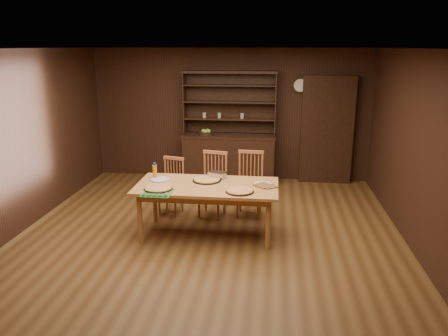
# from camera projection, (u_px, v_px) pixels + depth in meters

# --- Properties ---
(floor) EXTENTS (6.00, 6.00, 0.00)m
(floor) POSITION_uv_depth(u_px,v_px,m) (209.00, 237.00, 6.22)
(floor) COLOR brown
(floor) RESTS_ON ground
(room_shell) EXTENTS (6.00, 6.00, 6.00)m
(room_shell) POSITION_uv_depth(u_px,v_px,m) (208.00, 128.00, 5.79)
(room_shell) COLOR white
(room_shell) RESTS_ON floor
(china_hutch) EXTENTS (1.84, 0.52, 2.17)m
(china_hutch) POSITION_uv_depth(u_px,v_px,m) (229.00, 152.00, 8.69)
(china_hutch) COLOR #321E10
(china_hutch) RESTS_ON floor
(doorway) EXTENTS (1.00, 0.18, 2.10)m
(doorway) POSITION_uv_depth(u_px,v_px,m) (327.00, 130.00, 8.50)
(doorway) COLOR #321E10
(doorway) RESTS_ON floor
(wall_clock) EXTENTS (0.30, 0.05, 0.30)m
(wall_clock) POSITION_uv_depth(u_px,v_px,m) (300.00, 85.00, 8.38)
(wall_clock) COLOR #321E10
(wall_clock) RESTS_ON room_shell
(dining_table) EXTENTS (1.99, 0.99, 0.75)m
(dining_table) POSITION_uv_depth(u_px,v_px,m) (207.00, 190.00, 6.15)
(dining_table) COLOR #C87C45
(dining_table) RESTS_ON floor
(chair_left) EXTENTS (0.44, 0.43, 0.91)m
(chair_left) POSITION_uv_depth(u_px,v_px,m) (172.00, 184.00, 7.05)
(chair_left) COLOR #A16237
(chair_left) RESTS_ON floor
(chair_center) EXTENTS (0.50, 0.48, 1.03)m
(chair_center) POSITION_uv_depth(u_px,v_px,m) (213.00, 182.00, 6.93)
(chair_center) COLOR #A16237
(chair_center) RESTS_ON floor
(chair_right) EXTENTS (0.45, 0.43, 1.04)m
(chair_right) POSITION_uv_depth(u_px,v_px,m) (250.00, 181.00, 6.95)
(chair_right) COLOR #A16237
(chair_right) RESTS_ON floor
(pizza_left) EXTENTS (0.39, 0.39, 0.04)m
(pizza_left) POSITION_uv_depth(u_px,v_px,m) (158.00, 188.00, 5.93)
(pizza_left) COLOR black
(pizza_left) RESTS_ON dining_table
(pizza_right) EXTENTS (0.38, 0.38, 0.04)m
(pizza_right) POSITION_uv_depth(u_px,v_px,m) (240.00, 191.00, 5.82)
(pizza_right) COLOR black
(pizza_right) RESTS_ON dining_table
(pizza_center) EXTENTS (0.41, 0.41, 0.04)m
(pizza_center) POSITION_uv_depth(u_px,v_px,m) (207.00, 180.00, 6.30)
(pizza_center) COLOR black
(pizza_center) RESTS_ON dining_table
(cooling_rack) EXTENTS (0.49, 0.49, 0.02)m
(cooling_rack) POSITION_uv_depth(u_px,v_px,m) (157.00, 193.00, 5.77)
(cooling_rack) COLOR #0CA552
(cooling_rack) RESTS_ON dining_table
(plate_left) EXTENTS (0.29, 0.29, 0.02)m
(plate_left) POSITION_uv_depth(u_px,v_px,m) (160.00, 179.00, 6.35)
(plate_left) COLOR silver
(plate_left) RESTS_ON dining_table
(plate_right) EXTENTS (0.26, 0.26, 0.02)m
(plate_right) POSITION_uv_depth(u_px,v_px,m) (263.00, 184.00, 6.14)
(plate_right) COLOR silver
(plate_right) RESTS_ON dining_table
(foil_dish) EXTENTS (0.28, 0.24, 0.09)m
(foil_dish) POSITION_uv_depth(u_px,v_px,m) (217.00, 175.00, 6.43)
(foil_dish) COLOR silver
(foil_dish) RESTS_ON dining_table
(juice_bottle) EXTENTS (0.06, 0.06, 0.23)m
(juice_bottle) POSITION_uv_depth(u_px,v_px,m) (155.00, 171.00, 6.41)
(juice_bottle) COLOR orange
(juice_bottle) RESTS_ON dining_table
(pot_holder_a) EXTENTS (0.27, 0.27, 0.01)m
(pot_holder_a) POSITION_uv_depth(u_px,v_px,m) (269.00, 186.00, 6.04)
(pot_holder_a) COLOR red
(pot_holder_a) RESTS_ON dining_table
(pot_holder_b) EXTENTS (0.31, 0.31, 0.02)m
(pot_holder_b) POSITION_uv_depth(u_px,v_px,m) (263.00, 185.00, 6.07)
(pot_holder_b) COLOR red
(pot_holder_b) RESTS_ON dining_table
(fruit_bowl) EXTENTS (0.29, 0.29, 0.12)m
(fruit_bowl) POSITION_uv_depth(u_px,v_px,m) (206.00, 133.00, 8.57)
(fruit_bowl) COLOR black
(fruit_bowl) RESTS_ON china_hutch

